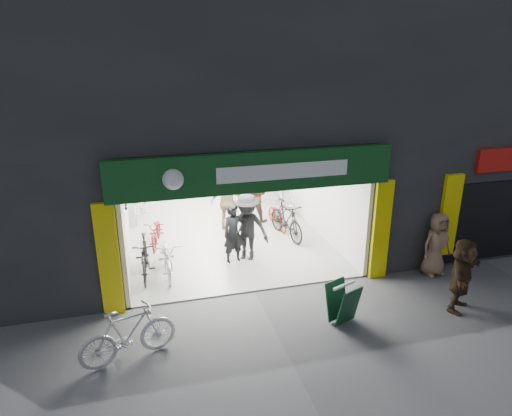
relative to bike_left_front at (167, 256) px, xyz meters
name	(u,v)px	position (x,y,z in m)	size (l,w,h in m)	color
ground	(255,292)	(1.94, -1.53, -0.49)	(60.00, 60.00, 0.00)	#56565B
building	(241,90)	(2.85, 3.46, 3.82)	(17.00, 10.27, 8.00)	#232326
bike_left_front	(167,256)	(0.00, 0.00, 0.00)	(0.66, 1.88, 0.99)	silver
bike_left_midfront	(145,258)	(-0.56, -0.03, 0.05)	(0.51, 1.80, 1.08)	black
bike_left_midback	(157,232)	(-0.16, 1.90, -0.07)	(0.56, 1.61, 0.85)	maroon
bike_left_back	(140,203)	(-0.56, 4.29, 0.07)	(0.53, 1.88, 1.13)	silver
bike_right_front	(286,220)	(3.74, 1.43, 0.10)	(0.56, 1.97, 1.18)	black
bike_right_mid	(278,216)	(3.74, 2.29, -0.07)	(0.56, 1.60, 0.84)	#98280D
bike_right_back	(284,198)	(4.44, 3.77, 0.01)	(0.47, 1.67, 1.00)	silver
parked_bike	(128,334)	(-0.99, -3.32, 0.06)	(0.52, 1.85, 1.11)	silver
customer_a	(234,234)	(1.82, 0.19, 0.34)	(0.61, 0.40, 1.67)	black
customer_b	(254,196)	(3.16, 3.05, 0.42)	(0.89, 0.69, 1.83)	#3A271A
customer_c	(247,228)	(2.20, 0.25, 0.46)	(1.24, 0.71, 1.92)	black
customer_d	(228,203)	(2.14, 2.50, 0.45)	(1.10, 0.46, 1.88)	#897350
pedestrian_near	(436,244)	(6.68, -1.83, 0.35)	(0.82, 0.54, 1.68)	#89664F
pedestrian_far	(462,275)	(6.18, -3.43, 0.36)	(1.59, 0.51, 1.71)	#3A291A
sandwich_board	(343,302)	(3.43, -3.23, -0.01)	(0.74, 0.75, 0.88)	#0E3820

